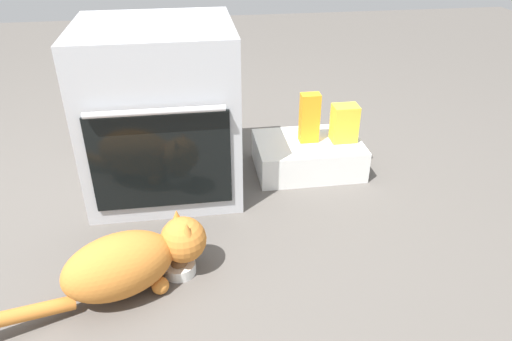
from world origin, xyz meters
name	(u,v)px	position (x,y,z in m)	size (l,w,h in m)	color
ground	(159,240)	(0.00, 0.00, 0.00)	(8.00, 8.00, 0.00)	#56514C
oven	(161,111)	(0.03, 0.43, 0.37)	(0.65, 0.63, 0.75)	#B7BABF
pantry_cabinet	(308,155)	(0.72, 0.47, 0.08)	(0.51, 0.35, 0.15)	white
food_bowl	(180,267)	(0.08, -0.20, 0.03)	(0.12, 0.12, 0.07)	white
cat	(131,261)	(-0.08, -0.26, 0.13)	(0.75, 0.38, 0.24)	#C6752D
snack_bag	(344,123)	(0.88, 0.46, 0.24)	(0.12, 0.09, 0.18)	yellow
juice_carton	(309,118)	(0.72, 0.48, 0.27)	(0.09, 0.06, 0.24)	orange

